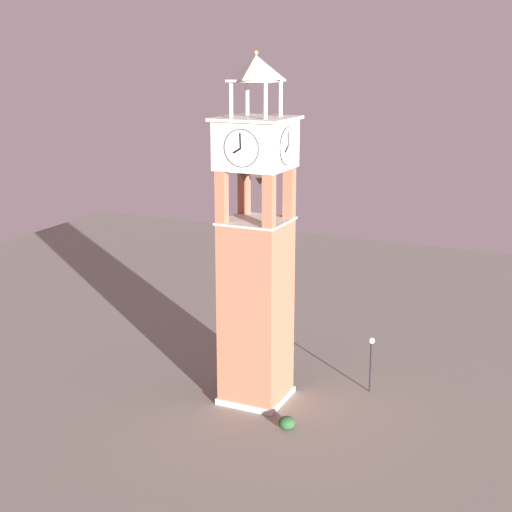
{
  "coord_description": "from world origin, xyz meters",
  "views": [
    {
      "loc": [
        -17.05,
        36.88,
        19.55
      ],
      "look_at": [
        0.0,
        0.0,
        8.57
      ],
      "focal_mm": 53.42,
      "sensor_mm": 36.0,
      "label": 1
    }
  ],
  "objects_px": {
    "clock_tower": "(256,266)",
    "lamp_post": "(371,354)",
    "park_bench": "(268,357)",
    "trash_bin": "(283,355)"
  },
  "relations": [
    {
      "from": "clock_tower",
      "to": "lamp_post",
      "type": "height_order",
      "value": "clock_tower"
    },
    {
      "from": "park_bench",
      "to": "lamp_post",
      "type": "bearing_deg",
      "value": 171.03
    },
    {
      "from": "lamp_post",
      "to": "trash_bin",
      "type": "height_order",
      "value": "lamp_post"
    },
    {
      "from": "clock_tower",
      "to": "park_bench",
      "type": "relative_size",
      "value": 12.11
    },
    {
      "from": "lamp_post",
      "to": "clock_tower",
      "type": "bearing_deg",
      "value": 32.31
    },
    {
      "from": "lamp_post",
      "to": "trash_bin",
      "type": "distance_m",
      "value": 7.11
    },
    {
      "from": "trash_bin",
      "to": "park_bench",
      "type": "bearing_deg",
      "value": 56.6
    },
    {
      "from": "lamp_post",
      "to": "trash_bin",
      "type": "xyz_separation_m",
      "value": [
        6.5,
        -2.09,
        -1.99
      ]
    },
    {
      "from": "trash_bin",
      "to": "lamp_post",
      "type": "bearing_deg",
      "value": 162.19
    },
    {
      "from": "park_bench",
      "to": "trash_bin",
      "type": "xyz_separation_m",
      "value": [
        -0.64,
        -0.96,
        -0.08
      ]
    }
  ]
}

